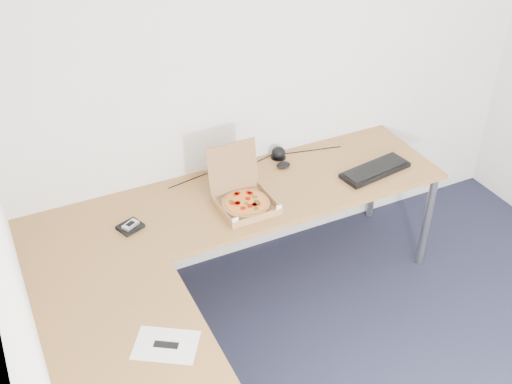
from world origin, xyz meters
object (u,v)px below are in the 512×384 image
pizza_box (244,200)px  wallet (130,227)px  desk (217,259)px  keyboard (375,170)px  drinking_glass (240,162)px

pizza_box → wallet: size_ratio=2.87×
desk → keyboard: (1.18, 0.30, 0.04)m
drinking_glass → wallet: (-0.78, -0.26, -0.05)m
desk → drinking_glass: drinking_glass is taller
desk → drinking_glass: size_ratio=19.99×
drinking_glass → wallet: bearing=-161.5°
pizza_box → wallet: (-0.65, 0.08, -0.03)m
desk → pizza_box: size_ratio=6.97×
desk → pizza_box: 0.46m
desk → drinking_glass: (0.44, 0.67, 0.09)m
drinking_glass → keyboard: 0.83m
desk → keyboard: keyboard is taller
pizza_box → keyboard: (0.87, -0.03, -0.02)m
drinking_glass → keyboard: bearing=-26.8°
desk → drinking_glass: 0.81m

